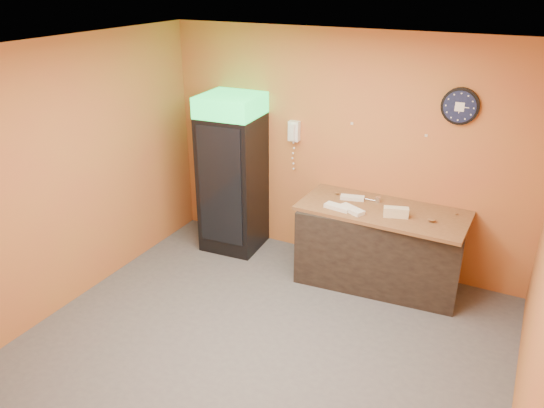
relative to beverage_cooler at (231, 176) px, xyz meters
The scene contains 14 objects.
floor 2.30m from the beverage_cooler, 50.66° to the right, with size 4.50×4.50×0.00m, color #47474C.
back_wall 1.44m from the beverage_cooler, 16.71° to the left, with size 4.50×0.02×2.80m, color #B17132.
left_wall 1.90m from the beverage_cooler, 120.21° to the right, with size 0.02×4.00×2.80m, color #B17132.
ceiling 2.76m from the beverage_cooler, 50.66° to the right, with size 4.50×4.00×0.02m, color white.
beverage_cooler is the anchor object (origin of this frame).
prep_counter 2.04m from the beverage_cooler, ahead, with size 1.80×0.80×0.90m, color black.
wall_clock 2.82m from the beverage_cooler, ahead, with size 0.39×0.06×0.39m.
wall_phone 0.98m from the beverage_cooler, 25.97° to the left, with size 0.13×0.11×0.25m.
butcher_paper 1.97m from the beverage_cooler, ahead, with size 1.84×0.85×0.04m, color brown.
sub_roll_stack 2.15m from the beverage_cooler, ahead, with size 0.28×0.16×0.11m.
wrapped_sandwich_left 1.53m from the beverage_cooler, ahead, with size 0.30×0.12×0.04m, color silver.
wrapped_sandwich_mid 1.69m from the beverage_cooler, ahead, with size 0.31×0.12×0.04m, color silver.
wrapped_sandwich_right 1.58m from the beverage_cooler, ahead, with size 0.27×0.11×0.04m, color silver.
kitchen_tool 1.87m from the beverage_cooler, ahead, with size 0.06×0.06×0.06m, color silver.
Camera 1 is at (1.98, -3.74, 3.37)m, focal length 35.00 mm.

